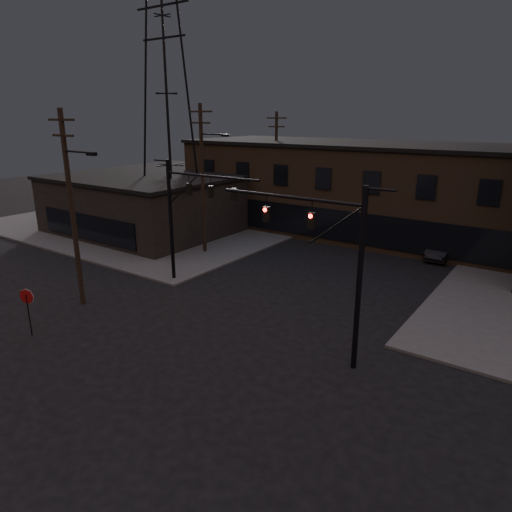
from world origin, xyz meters
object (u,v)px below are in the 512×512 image
(traffic_signal_far, at_px, (185,209))
(car_crossing, at_px, (442,249))
(traffic_signal_near, at_px, (335,256))
(stop_sign, at_px, (27,301))

(traffic_signal_far, bearing_deg, car_crossing, 51.68)
(traffic_signal_near, bearing_deg, car_crossing, 89.57)
(stop_sign, bearing_deg, traffic_signal_far, 82.68)
(traffic_signal_far, bearing_deg, traffic_signal_near, -16.17)
(stop_sign, xyz_separation_m, car_crossing, (13.50, 25.44, -1.10))
(car_crossing, bearing_deg, traffic_signal_near, -89.33)
(traffic_signal_near, distance_m, car_crossing, 19.42)
(traffic_signal_far, relative_size, stop_sign, 3.23)
(traffic_signal_near, height_order, traffic_signal_far, same)
(traffic_signal_near, distance_m, stop_sign, 15.17)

